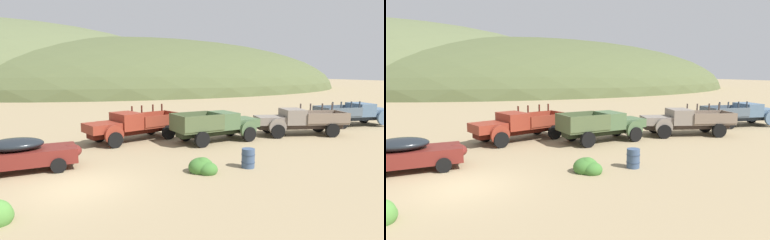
% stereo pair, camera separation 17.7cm
% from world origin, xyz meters
% --- Properties ---
extents(ground_plane, '(300.00, 300.00, 0.00)m').
position_xyz_m(ground_plane, '(0.00, 0.00, 0.00)').
color(ground_plane, '#998460').
extents(hill_far_right, '(112.82, 78.00, 25.96)m').
position_xyz_m(hill_far_right, '(23.83, 74.60, 0.00)').
color(hill_far_right, '#4C5633').
rests_on(hill_far_right, ground).
extents(car_oxblood, '(4.87, 2.13, 1.57)m').
position_xyz_m(car_oxblood, '(-1.89, 3.33, 0.82)').
color(car_oxblood, maroon).
rests_on(car_oxblood, ground).
extents(truck_rust_red, '(6.81, 3.86, 2.16)m').
position_xyz_m(truck_rust_red, '(3.90, 7.76, 1.01)').
color(truck_rust_red, '#42140D').
rests_on(truck_rust_red, ground).
extents(truck_weathered_green, '(5.93, 2.77, 1.91)m').
position_xyz_m(truck_weathered_green, '(9.51, 5.46, 1.01)').
color(truck_weathered_green, '#232B1B').
rests_on(truck_weathered_green, ground).
extents(truck_primer_gray, '(6.63, 3.83, 2.16)m').
position_xyz_m(truck_primer_gray, '(15.12, 4.97, 1.00)').
color(truck_primer_gray, '#3D322D').
rests_on(truck_primer_gray, ground).
extents(truck_chalk_blue, '(6.65, 3.41, 2.16)m').
position_xyz_m(truck_chalk_blue, '(22.99, 6.07, 1.02)').
color(truck_chalk_blue, '#262D39').
rests_on(truck_chalk_blue, ground).
extents(oil_drum_foreground, '(0.66, 0.66, 0.92)m').
position_xyz_m(oil_drum_foreground, '(7.63, -0.42, 0.46)').
color(oil_drum_foreground, '#384C6B').
rests_on(oil_drum_foreground, ground).
extents(bush_front_right, '(1.20, 1.30, 0.89)m').
position_xyz_m(bush_front_right, '(5.35, -0.21, 0.23)').
color(bush_front_right, '#3D702D').
rests_on(bush_front_right, ground).
extents(bush_near_barrel, '(0.71, 0.77, 0.56)m').
position_xyz_m(bush_near_barrel, '(20.39, 8.21, 0.14)').
color(bush_near_barrel, '#5B8E42').
rests_on(bush_near_barrel, ground).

